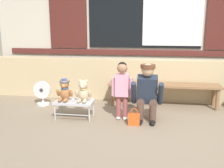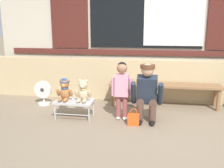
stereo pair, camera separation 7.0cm
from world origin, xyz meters
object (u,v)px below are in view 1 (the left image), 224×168
object	(u,v)px
adult_crouching	(148,92)
floor_fan	(42,93)
wooden_bench_long	(163,87)
teddy_bear_with_hat	(65,90)
teddy_bear_plain	(83,92)
child_standing	(122,84)
small_display_bench	(74,103)
handbag_on_ground	(134,119)

from	to	relation	value
adult_crouching	floor_fan	world-z (taller)	adult_crouching
wooden_bench_long	floor_fan	size ratio (longest dim) A/B	4.37
teddy_bear_with_hat	teddy_bear_plain	xyz separation A→B (m)	(0.32, -0.00, -0.01)
child_standing	adult_crouching	world-z (taller)	child_standing
teddy_bear_plain	child_standing	xyz separation A→B (m)	(0.63, 0.06, 0.13)
small_display_bench	floor_fan	bearing A→B (deg)	144.59
teddy_bear_plain	adult_crouching	bearing A→B (deg)	2.97
small_display_bench	child_standing	bearing A→B (deg)	4.55
teddy_bear_with_hat	child_standing	bearing A→B (deg)	3.66
floor_fan	handbag_on_ground	bearing A→B (deg)	-22.21
adult_crouching	handbag_on_ground	bearing A→B (deg)	-132.06
wooden_bench_long	handbag_on_ground	bearing A→B (deg)	-114.64
wooden_bench_long	floor_fan	distance (m)	2.35
wooden_bench_long	adult_crouching	xyz separation A→B (m)	(-0.29, -0.85, 0.11)
handbag_on_ground	teddy_bear_plain	bearing A→B (deg)	169.03
teddy_bear_plain	small_display_bench	bearing A→B (deg)	-179.49
adult_crouching	floor_fan	xyz separation A→B (m)	(-2.03, 0.53, -0.24)
teddy_bear_plain	floor_fan	bearing A→B (deg)	149.29
small_display_bench	handbag_on_ground	distance (m)	1.04
child_standing	handbag_on_ground	distance (m)	0.59
teddy_bear_plain	floor_fan	size ratio (longest dim) A/B	0.76
wooden_bench_long	child_standing	xyz separation A→B (m)	(-0.71, -0.84, 0.22)
wooden_bench_long	small_display_bench	size ratio (longest dim) A/B	3.28
wooden_bench_long	teddy_bear_with_hat	bearing A→B (deg)	-151.51
child_standing	teddy_bear_with_hat	bearing A→B (deg)	-176.34
floor_fan	teddy_bear_with_hat	bearing A→B (deg)	-41.31
wooden_bench_long	child_standing	distance (m)	1.12
wooden_bench_long	small_display_bench	bearing A→B (deg)	-148.95
adult_crouching	handbag_on_ground	world-z (taller)	adult_crouching
small_display_bench	teddy_bear_plain	bearing A→B (deg)	0.51
adult_crouching	handbag_on_ground	distance (m)	0.48
teddy_bear_plain	handbag_on_ground	xyz separation A→B (m)	(0.85, -0.16, -0.37)
teddy_bear_plain	floor_fan	xyz separation A→B (m)	(-0.98, 0.58, -0.23)
wooden_bench_long	adult_crouching	distance (m)	0.90
wooden_bench_long	teddy_bear_with_hat	size ratio (longest dim) A/B	5.78
wooden_bench_long	small_display_bench	world-z (taller)	wooden_bench_long
teddy_bear_plain	adult_crouching	size ratio (longest dim) A/B	0.38
wooden_bench_long	teddy_bear_plain	xyz separation A→B (m)	(-1.34, -0.90, 0.09)
adult_crouching	teddy_bear_plain	bearing A→B (deg)	-177.03
teddy_bear_with_hat	wooden_bench_long	bearing A→B (deg)	28.49
teddy_bear_with_hat	teddy_bear_plain	world-z (taller)	same
small_display_bench	teddy_bear_plain	distance (m)	0.25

